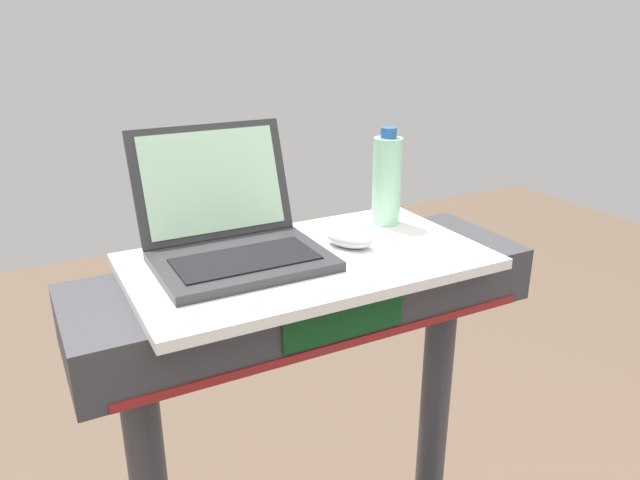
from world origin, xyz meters
name	(u,v)px	position (x,y,z in m)	size (l,w,h in m)	color
desk_board	(308,261)	(0.00, 0.70, 1.16)	(0.67, 0.39, 0.02)	white
laptop	(232,233)	(-0.13, 0.76, 1.22)	(0.31, 0.30, 0.23)	#2D2D30
computer_mouse	(349,238)	(0.10, 0.71, 1.19)	(0.06, 0.10, 0.03)	#B2B2B7
water_bottle	(387,180)	(0.24, 0.80, 1.27)	(0.06, 0.06, 0.21)	#9EDBB2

